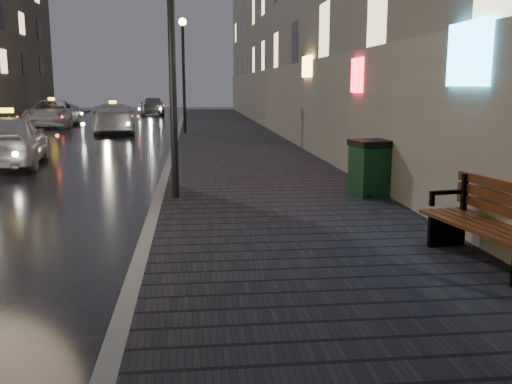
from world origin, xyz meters
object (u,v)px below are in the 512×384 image
taxi_mid (113,118)px  taxi_far (52,113)px  trash_bin (371,167)px  taxi_near (9,140)px  lamp_far (183,61)px  car_far (152,106)px  bench (493,223)px  lamp_near (171,25)px

taxi_mid → taxi_far: (-4.20, 5.13, 0.03)m
trash_bin → taxi_near: 11.06m
lamp_far → trash_bin: 16.92m
taxi_mid → car_far: (0.78, 17.38, 0.03)m
bench → trash_bin: trash_bin is taller
car_far → taxi_mid: bearing=81.4°
lamp_far → taxi_mid: size_ratio=1.03×
taxi_mid → taxi_far: bearing=-58.6°
lamp_near → taxi_mid: size_ratio=1.03×
trash_bin → lamp_far: bearing=92.8°
taxi_near → taxi_far: 17.55m
bench → taxi_far: bearing=103.7°
lamp_near → taxi_near: lamp_near is taller
taxi_mid → lamp_near: bearing=93.2°
taxi_near → taxi_far: size_ratio=0.83×
taxi_near → taxi_far: (-2.78, 17.32, -0.01)m
trash_bin → taxi_mid: size_ratio=0.22×
lamp_far → bench: lamp_far is taller
bench → taxi_mid: taxi_mid is taller
trash_bin → taxi_mid: 20.12m
lamp_near → bench: size_ratio=2.51×
lamp_far → taxi_mid: bearing=146.3°
bench → taxi_mid: bearing=99.3°
bench → lamp_near: bearing=121.4°
bench → taxi_near: bearing=120.6°
taxi_near → car_far: (2.19, 29.57, -0.02)m
taxi_far → car_far: size_ratio=1.23×
taxi_near → taxi_mid: bearing=-104.2°
taxi_near → car_far: bearing=-101.8°
bench → taxi_far: 30.73m
taxi_far → taxi_mid: bearing=-54.5°
bench → taxi_far: taxi_far is taller
lamp_near → car_far: 36.01m
lamp_far → taxi_mid: lamp_far is taller
bench → lamp_far: bearing=92.0°
lamp_far → trash_bin: lamp_far is taller
lamp_near → car_far: size_ratio=1.16×
bench → taxi_far: size_ratio=0.38×
trash_bin → car_far: size_ratio=0.25×
lamp_near → trash_bin: bearing=-3.1°
bench → trash_bin: (-0.13, 4.57, 0.06)m
trash_bin → taxi_far: (-11.78, 23.76, 0.05)m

